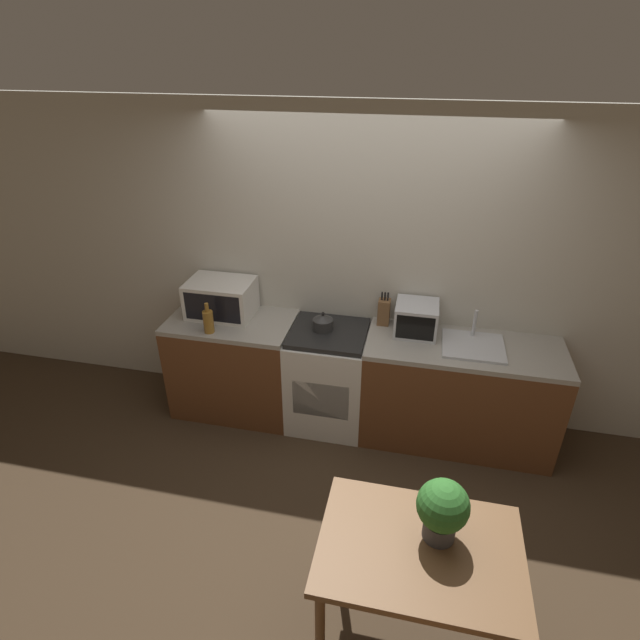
{
  "coord_description": "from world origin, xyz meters",
  "views": [
    {
      "loc": [
        0.45,
        -2.67,
        2.93
      ],
      "look_at": [
        -0.28,
        0.63,
        1.05
      ],
      "focal_mm": 28.0,
      "sensor_mm": 36.0,
      "label": 1
    }
  ],
  "objects_px": {
    "kettle": "(323,322)",
    "microwave": "(221,298)",
    "bottle": "(208,321)",
    "stove_range": "(328,377)",
    "toaster_oven": "(416,319)",
    "dining_table": "(418,560)"
  },
  "relations": [
    {
      "from": "kettle",
      "to": "microwave",
      "type": "height_order",
      "value": "microwave"
    },
    {
      "from": "microwave",
      "to": "bottle",
      "type": "relative_size",
      "value": 2.11
    },
    {
      "from": "kettle",
      "to": "stove_range",
      "type": "bearing_deg",
      "value": -21.52
    },
    {
      "from": "kettle",
      "to": "bottle",
      "type": "distance_m",
      "value": 0.91
    },
    {
      "from": "kettle",
      "to": "toaster_oven",
      "type": "bearing_deg",
      "value": 8.46
    },
    {
      "from": "toaster_oven",
      "to": "microwave",
      "type": "bearing_deg",
      "value": -178.75
    },
    {
      "from": "kettle",
      "to": "toaster_oven",
      "type": "xyz_separation_m",
      "value": [
        0.73,
        0.11,
        0.06
      ]
    },
    {
      "from": "dining_table",
      "to": "toaster_oven",
      "type": "bearing_deg",
      "value": 94.14
    },
    {
      "from": "stove_range",
      "to": "bottle",
      "type": "xyz_separation_m",
      "value": [
        -0.93,
        -0.22,
        0.55
      ]
    },
    {
      "from": "microwave",
      "to": "dining_table",
      "type": "relative_size",
      "value": 0.54
    },
    {
      "from": "bottle",
      "to": "toaster_oven",
      "type": "height_order",
      "value": "bottle"
    },
    {
      "from": "bottle",
      "to": "toaster_oven",
      "type": "relative_size",
      "value": 0.78
    },
    {
      "from": "stove_range",
      "to": "toaster_oven",
      "type": "distance_m",
      "value": 0.9
    },
    {
      "from": "toaster_oven",
      "to": "bottle",
      "type": "bearing_deg",
      "value": -167.87
    },
    {
      "from": "toaster_oven",
      "to": "dining_table",
      "type": "relative_size",
      "value": 0.33
    },
    {
      "from": "bottle",
      "to": "dining_table",
      "type": "height_order",
      "value": "bottle"
    },
    {
      "from": "stove_range",
      "to": "kettle",
      "type": "height_order",
      "value": "kettle"
    },
    {
      "from": "microwave",
      "to": "dining_table",
      "type": "bearing_deg",
      "value": -46.18
    },
    {
      "from": "microwave",
      "to": "bottle",
      "type": "height_order",
      "value": "microwave"
    },
    {
      "from": "bottle",
      "to": "toaster_oven",
      "type": "distance_m",
      "value": 1.65
    },
    {
      "from": "stove_range",
      "to": "kettle",
      "type": "distance_m",
      "value": 0.52
    },
    {
      "from": "kettle",
      "to": "bottle",
      "type": "relative_size",
      "value": 0.64
    }
  ]
}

